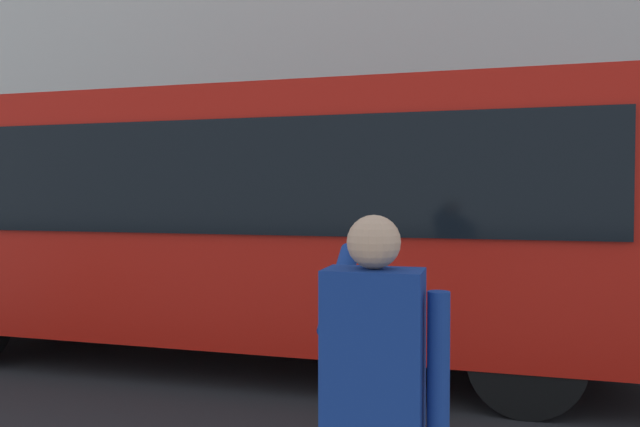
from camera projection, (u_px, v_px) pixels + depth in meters
The scene contains 4 objects.
ground_plane at pixel (387, 361), 7.05m from camera, with size 60.00×60.00×0.00m, color #232326.
building_facade_far at pixel (437, 11), 13.41m from camera, with size 28.00×1.55×12.00m.
red_bus at pixel (248, 216), 7.09m from camera, with size 9.05×2.54×3.08m.
pedestrian_photographer at pixel (375, 388), 2.48m from camera, with size 0.53×0.52×1.70m.
Camera 1 is at (-1.11, 6.95, 1.93)m, focal length 34.12 mm.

